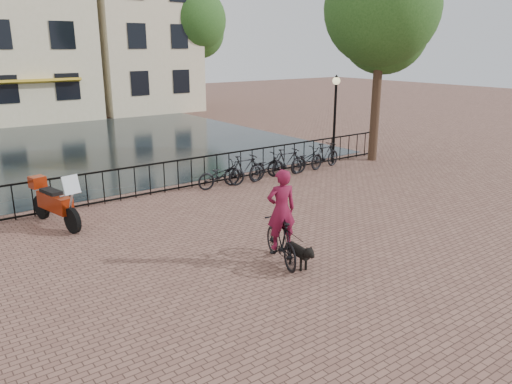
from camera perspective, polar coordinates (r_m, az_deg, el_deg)
ground at (r=10.35m, az=10.05°, el=-10.20°), size 100.00×100.00×0.00m
canal_water at (r=24.97m, az=-19.89°, el=4.81°), size 20.00×20.00×0.00m
railing at (r=16.35m, az=-10.44°, el=1.64°), size 20.00×0.05×1.02m
canal_house_mid at (r=37.04m, az=-26.08°, el=16.82°), size 8.00×9.50×11.80m
canal_house_right at (r=39.44m, az=-14.18°, el=18.90°), size 7.00×9.00×13.30m
tree_near_right at (r=21.05m, az=14.21°, el=19.68°), size 4.48×4.48×8.24m
tree_far_right at (r=38.28m, az=-7.21°, el=18.88°), size 4.76×4.76×8.76m
lamp_post at (r=19.86m, az=9.05°, el=9.79°), size 0.30×0.30×3.45m
cyclist at (r=10.75m, az=2.89°, el=-3.50°), size 1.03×1.87×2.46m
dog at (r=10.80m, az=4.84°, el=-7.09°), size 0.37×0.90×0.59m
motorcycle at (r=14.05m, az=-22.04°, el=-0.57°), size 0.97×2.24×1.56m
parked_bike_0 at (r=16.69m, az=-3.97°, el=1.99°), size 1.77×0.77×0.90m
parked_bike_1 at (r=17.19m, az=-1.30°, el=2.62°), size 1.69×0.58×1.00m
parked_bike_2 at (r=17.75m, az=1.21°, el=2.90°), size 1.78×0.82×0.90m
parked_bike_3 at (r=18.32m, az=3.58°, el=3.45°), size 1.71×0.71×1.00m
parked_bike_4 at (r=18.94m, az=5.79°, el=3.67°), size 1.77×0.79×0.90m
parked_bike_5 at (r=19.56m, az=7.87°, el=4.16°), size 1.72×0.71×1.00m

